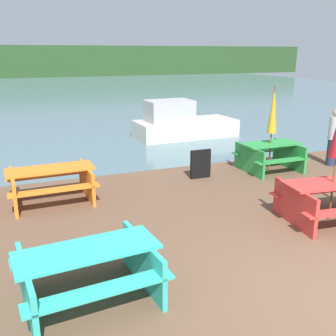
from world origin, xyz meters
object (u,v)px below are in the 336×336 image
person (334,137)px  picnic_table_green (270,154)px  picnic_table_red (331,197)px  picnic_table_orange (51,181)px  umbrella_gold (273,110)px  boat (181,124)px  picnic_table_teal (88,268)px  signboard (201,164)px

person → picnic_table_green: bearing=173.4°
picnic_table_red → picnic_table_orange: 5.76m
picnic_table_orange → umbrella_gold: size_ratio=0.81×
umbrella_gold → picnic_table_orange: bearing=-177.4°
picnic_table_red → boat: (0.38, 8.21, 0.05)m
picnic_table_orange → picnic_table_teal: bearing=-88.5°
picnic_table_teal → person: (7.69, 3.89, 0.36)m
boat → person: (2.48, -5.20, 0.30)m
boat → picnic_table_orange: bearing=-137.5°
umbrella_gold → boat: size_ratio=0.59×
boat → picnic_table_green: bearing=-86.2°
picnic_table_teal → signboard: 5.55m
picnic_table_red → signboard: bearing=109.7°
person → picnic_table_orange: bearing=-179.7°
signboard → person: bearing=-4.1°
picnic_table_green → signboard: bearing=178.2°
umbrella_gold → person: 2.15m
umbrella_gold → boat: umbrella_gold is taller
picnic_table_red → picnic_table_green: 3.36m
picnic_table_green → umbrella_gold: size_ratio=0.70×
picnic_table_red → signboard: (-1.18, 3.31, -0.09)m
picnic_table_teal → umbrella_gold: umbrella_gold is taller
picnic_table_orange → boat: size_ratio=0.48×
person → picnic_table_teal: bearing=-153.2°
picnic_table_orange → person: person is taller
picnic_table_green → umbrella_gold: bearing=0.0°
boat → umbrella_gold: bearing=-86.2°
umbrella_gold → signboard: 2.44m
umbrella_gold → person: size_ratio=1.41×
picnic_table_teal → umbrella_gold: 7.16m
picnic_table_teal → picnic_table_orange: picnic_table_orange is taller
picnic_table_red → picnic_table_orange: picnic_table_red is taller
umbrella_gold → boat: 5.12m
picnic_table_green → picnic_table_orange: bearing=-177.4°
picnic_table_teal → signboard: bearing=48.9°
umbrella_gold → signboard: (-2.08, 0.06, -1.28)m
picnic_table_red → picnic_table_teal: bearing=-169.7°
picnic_table_orange → signboard: 3.77m
picnic_table_teal → signboard: (3.65, 4.19, -0.08)m
picnic_table_red → picnic_table_green: size_ratio=1.26×
picnic_table_teal → picnic_table_green: bearing=35.7°
picnic_table_red → boat: bearing=87.3°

